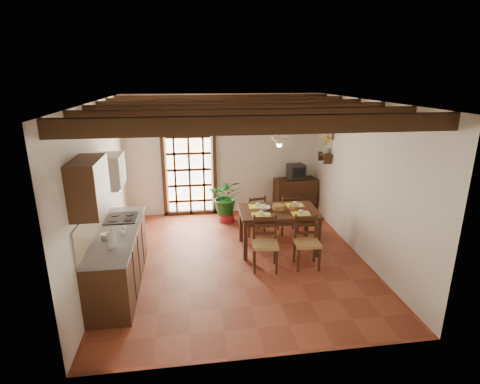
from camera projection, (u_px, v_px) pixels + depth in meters
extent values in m
plane|color=brown|center=(238.00, 259.00, 6.79)|extent=(5.00, 5.00, 0.00)
cube|color=silver|center=(223.00, 155.00, 8.73)|extent=(4.50, 0.02, 2.80)
cube|color=silver|center=(268.00, 251.00, 4.01)|extent=(4.50, 0.02, 2.80)
cube|color=silver|center=(100.00, 191.00, 6.07)|extent=(0.02, 5.00, 2.80)
cube|color=silver|center=(362.00, 180.00, 6.67)|extent=(0.02, 5.00, 2.80)
cube|color=white|center=(237.00, 101.00, 5.95)|extent=(4.50, 5.00, 0.02)
cube|color=black|center=(263.00, 125.00, 4.00)|extent=(4.50, 0.14, 0.20)
cube|color=black|center=(250.00, 116.00, 4.80)|extent=(4.50, 0.14, 0.20)
cube|color=black|center=(241.00, 110.00, 5.59)|extent=(4.50, 0.14, 0.20)
cube|color=black|center=(234.00, 106.00, 6.38)|extent=(4.50, 0.14, 0.20)
cube|color=black|center=(229.00, 102.00, 7.18)|extent=(4.50, 0.14, 0.20)
cube|color=black|center=(224.00, 100.00, 7.97)|extent=(4.50, 0.14, 0.20)
cube|color=white|center=(189.00, 169.00, 8.71)|extent=(1.01, 0.02, 2.11)
cube|color=#341E10|center=(187.00, 120.00, 8.32)|extent=(1.26, 0.10, 0.08)
cube|color=#341E10|center=(163.00, 170.00, 8.58)|extent=(0.08, 0.10, 2.28)
cube|color=#341E10|center=(215.00, 169.00, 8.74)|extent=(0.08, 0.10, 2.28)
cube|color=#341E10|center=(189.00, 170.00, 8.64)|extent=(1.01, 0.03, 2.02)
cube|color=#341E10|center=(119.00, 260.00, 5.84)|extent=(0.60, 2.20, 0.88)
cube|color=slate|center=(116.00, 233.00, 5.70)|extent=(0.64, 2.25, 0.04)
cube|color=tan|center=(95.00, 220.00, 5.59)|extent=(0.02, 2.20, 0.50)
cube|color=#341E10|center=(89.00, 186.00, 4.73)|extent=(0.35, 0.80, 0.70)
cube|color=white|center=(110.00, 170.00, 5.95)|extent=(0.38, 0.60, 0.50)
cube|color=silver|center=(112.00, 186.00, 6.03)|extent=(0.32, 0.55, 0.04)
cube|color=black|center=(122.00, 218.00, 6.21)|extent=(0.50, 0.55, 0.02)
cylinder|color=white|center=(112.00, 240.00, 5.15)|extent=(0.11, 0.11, 0.24)
cylinder|color=silver|center=(106.00, 237.00, 5.43)|extent=(0.14, 0.14, 0.10)
cube|color=#3B1F13|center=(278.00, 211.00, 6.99)|extent=(1.50, 1.00, 0.05)
cube|color=#3B1F13|center=(278.00, 215.00, 7.01)|extent=(1.35, 0.90, 0.10)
cube|color=#3B1F13|center=(306.00, 221.00, 7.55)|extent=(0.08, 0.08, 0.74)
cube|color=#3B1F13|center=(241.00, 224.00, 7.43)|extent=(0.08, 0.08, 0.74)
cube|color=#3B1F13|center=(318.00, 238.00, 6.78)|extent=(0.08, 0.08, 0.74)
cube|color=#3B1F13|center=(245.00, 241.00, 6.66)|extent=(0.08, 0.08, 0.74)
cube|color=#A77E47|center=(265.00, 244.00, 6.33)|extent=(0.48, 0.46, 0.05)
cube|color=#341E10|center=(265.00, 228.00, 6.42)|extent=(0.43, 0.09, 0.47)
cube|color=#341E10|center=(265.00, 257.00, 6.40)|extent=(0.45, 0.44, 0.46)
cube|color=#A77E47|center=(307.00, 243.00, 6.39)|extent=(0.45, 0.43, 0.05)
cube|color=#341E10|center=(306.00, 227.00, 6.49)|extent=(0.42, 0.07, 0.46)
cube|color=#341E10|center=(307.00, 255.00, 6.46)|extent=(0.43, 0.41, 0.45)
cube|color=#A77E47|center=(254.00, 214.00, 7.78)|extent=(0.47, 0.45, 0.05)
cube|color=#341E10|center=(257.00, 207.00, 7.57)|extent=(0.40, 0.12, 0.44)
cube|color=#341E10|center=(254.00, 224.00, 7.84)|extent=(0.45, 0.43, 0.43)
cube|color=#A77E47|center=(288.00, 214.00, 7.84)|extent=(0.40, 0.38, 0.05)
cube|color=#341E10|center=(291.00, 207.00, 7.63)|extent=(0.39, 0.05, 0.42)
cube|color=#341E10|center=(288.00, 223.00, 7.91)|extent=(0.38, 0.36, 0.42)
cube|color=yellow|center=(262.00, 214.00, 6.71)|extent=(0.33, 0.25, 0.01)
cube|color=yellow|center=(301.00, 212.00, 6.80)|extent=(0.33, 0.25, 0.01)
cube|color=yellow|center=(257.00, 205.00, 7.14)|extent=(0.33, 0.25, 0.01)
cube|color=yellow|center=(294.00, 203.00, 7.23)|extent=(0.33, 0.25, 0.01)
cylinder|color=olive|center=(279.00, 206.00, 6.96)|extent=(0.23, 0.23, 0.09)
imported|color=white|center=(264.00, 208.00, 7.00)|extent=(0.23, 0.23, 0.05)
cube|color=#341E10|center=(295.00, 196.00, 8.99)|extent=(1.01, 0.52, 0.84)
cube|color=black|center=(296.00, 171.00, 8.81)|extent=(0.41, 0.38, 0.32)
cube|color=black|center=(298.00, 173.00, 8.65)|extent=(0.31, 0.05, 0.24)
cube|color=white|center=(286.00, 139.00, 8.81)|extent=(0.25, 0.03, 0.32)
cone|color=maroon|center=(227.00, 217.00, 8.51)|extent=(0.39, 0.39, 0.24)
imported|color=#144C19|center=(226.00, 198.00, 8.37)|extent=(2.22, 2.00, 2.15)
cube|color=#341E10|center=(325.00, 154.00, 8.12)|extent=(0.20, 0.42, 0.03)
cube|color=#341E10|center=(328.00, 160.00, 7.99)|extent=(0.18, 0.03, 0.18)
cube|color=#341E10|center=(322.00, 157.00, 8.31)|extent=(0.18, 0.03, 0.18)
imported|color=#B2BFB2|center=(325.00, 150.00, 8.09)|extent=(0.15, 0.15, 0.15)
sphere|color=yellow|center=(326.00, 140.00, 8.03)|extent=(0.14, 0.14, 0.14)
cylinder|color=#144C19|center=(326.00, 147.00, 8.08)|extent=(0.01, 0.01, 0.28)
cube|color=brown|center=(331.00, 131.00, 7.98)|extent=(0.03, 0.32, 0.32)
cube|color=#C3B292|center=(330.00, 131.00, 7.98)|extent=(0.01, 0.26, 0.26)
cylinder|color=black|center=(280.00, 119.00, 6.58)|extent=(0.01, 0.01, 0.70)
cone|color=beige|center=(279.00, 140.00, 6.69)|extent=(0.36, 0.36, 0.14)
sphere|color=#FFD88C|center=(279.00, 145.00, 6.71)|extent=(0.09, 0.09, 0.09)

